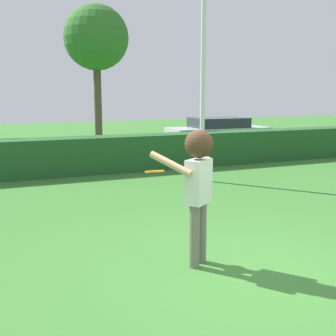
# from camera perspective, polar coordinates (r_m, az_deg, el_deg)

# --- Properties ---
(ground_plane) EXTENTS (60.00, 60.00, 0.00)m
(ground_plane) POSITION_cam_1_polar(r_m,az_deg,el_deg) (5.90, 9.54, -12.93)
(ground_plane) COLOR #39752E
(person) EXTENTS (0.81, 0.56, 1.80)m
(person) POSITION_cam_1_polar(r_m,az_deg,el_deg) (5.67, 3.91, -1.31)
(person) COLOR slate
(person) RESTS_ON ground
(frisbee) EXTENTS (0.27, 0.28, 0.06)m
(frisbee) POSITION_cam_1_polar(r_m,az_deg,el_deg) (6.07, -1.76, -0.44)
(frisbee) COLOR orange
(lamppost) EXTENTS (0.24, 0.24, 5.49)m
(lamppost) POSITION_cam_1_polar(r_m,az_deg,el_deg) (11.28, 4.59, 13.76)
(lamppost) COLOR silver
(lamppost) RESTS_ON ground
(hedge_row) EXTENTS (18.73, 0.90, 1.03)m
(hedge_row) POSITION_cam_1_polar(r_m,az_deg,el_deg) (12.70, -9.40, 1.72)
(hedge_row) COLOR #225426
(hedge_row) RESTS_ON ground
(parked_car_silver) EXTENTS (4.25, 1.91, 1.25)m
(parked_car_silver) POSITION_cam_1_polar(r_m,az_deg,el_deg) (18.42, 6.57, 4.79)
(parked_car_silver) COLOR #B7B7BC
(parked_car_silver) RESTS_ON ground
(maple_tree) EXTENTS (2.44, 2.44, 5.53)m
(maple_tree) POSITION_cam_1_polar(r_m,az_deg,el_deg) (17.31, -9.32, 16.25)
(maple_tree) COLOR brown
(maple_tree) RESTS_ON ground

